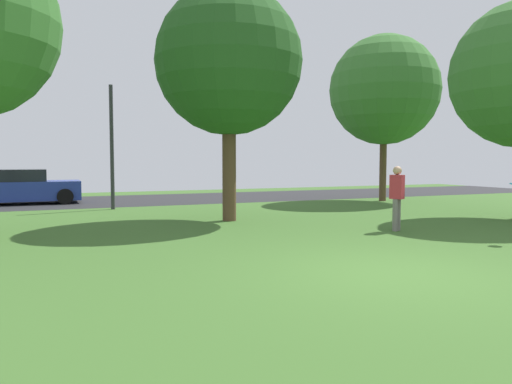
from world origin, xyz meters
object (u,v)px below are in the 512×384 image
person_thrower (397,195)px  parked_car_blue (25,188)px  birch_tree_lone (384,90)px  maple_tree_near (229,62)px  street_lamp_post (112,148)px

person_thrower → parked_car_blue: 15.11m
birch_tree_lone → parked_car_blue: 15.69m
person_thrower → maple_tree_near: bearing=-166.1°
birch_tree_lone → street_lamp_post: size_ratio=1.60×
street_lamp_post → birch_tree_lone: bearing=-4.5°
street_lamp_post → person_thrower: bearing=-54.8°
maple_tree_near → person_thrower: 6.11m
birch_tree_lone → person_thrower: birch_tree_lone is taller
maple_tree_near → parked_car_blue: size_ratio=1.63×
person_thrower → street_lamp_post: bearing=-172.3°
maple_tree_near → person_thrower: maple_tree_near is taller
birch_tree_lone → maple_tree_near: (-8.61, -3.93, -0.18)m
birch_tree_lone → parked_car_blue: birch_tree_lone is taller
birch_tree_lone → street_lamp_post: 11.69m
birch_tree_lone → person_thrower: size_ratio=4.38×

